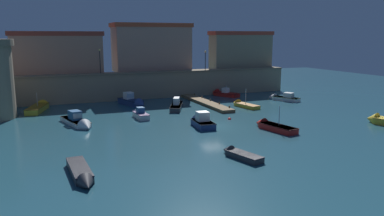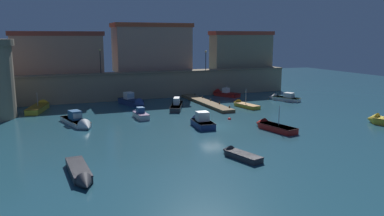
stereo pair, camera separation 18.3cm
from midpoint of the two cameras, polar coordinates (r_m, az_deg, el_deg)
name	(u,v)px [view 2 (the right image)]	position (r m, az deg, el deg)	size (l,w,h in m)	color
ground_plane	(212,126)	(44.12, 3.18, -2.72)	(129.92, 129.92, 0.00)	#1E4756
quay_wall	(155,84)	(64.90, -5.47, 3.53)	(49.01, 2.87, 4.39)	gray
old_town_backdrop	(153,49)	(68.03, -5.71, 8.70)	(46.43, 5.63, 8.26)	#A97861
pier_dock	(205,102)	(58.55, 2.10, 0.83)	(1.92, 15.66, 0.70)	brown
quay_lamp_0	(100,57)	(62.55, -13.40, 7.34)	(0.32, 0.32, 3.83)	black
quay_lamp_1	(206,57)	(67.78, 2.13, 7.59)	(0.32, 0.32, 3.31)	black
moored_boat_0	(282,98)	(63.51, 13.38, 1.50)	(3.69, 5.48, 1.76)	white
moored_boat_1	(201,121)	(44.16, 1.44, -1.99)	(2.12, 4.80, 2.26)	navy
moored_boat_2	(238,154)	(33.17, 6.95, -6.82)	(2.26, 4.53, 1.12)	#333338
moored_boat_3	(79,122)	(46.16, -16.40, -2.01)	(3.38, 7.31, 2.13)	white
moored_boat_4	(243,105)	(56.83, 7.64, 0.50)	(2.32, 5.51, 3.14)	gold
moored_boat_5	(271,126)	(43.47, 11.83, -2.68)	(2.59, 5.92, 3.21)	red
moored_boat_7	(223,93)	(66.74, 4.68, 2.17)	(4.01, 5.69, 2.38)	red
moored_boat_8	(81,174)	(29.37, -16.07, -9.38)	(1.55, 6.41, 1.22)	#333338
moored_boat_9	(134,102)	(57.84, -8.59, 0.92)	(3.47, 6.34, 2.28)	navy
moored_boat_10	(40,107)	(57.72, -21.62, 0.13)	(3.61, 7.53, 3.01)	gold
moored_boat_11	(177,105)	(55.30, -2.14, 0.51)	(4.31, 7.28, 1.94)	#333338
moored_boat_12	(140,114)	(49.15, -7.67, -0.88)	(1.40, 4.38, 1.63)	silver
mooring_buoy_1	(229,119)	(47.89, 5.69, -1.69)	(0.44, 0.44, 0.44)	red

